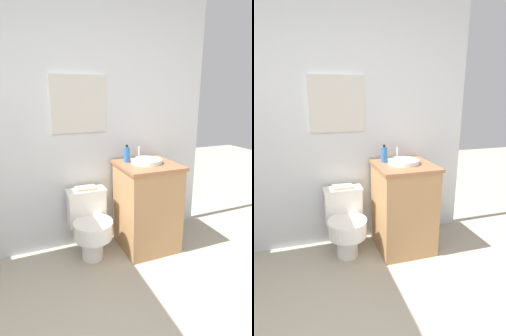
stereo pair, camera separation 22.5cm
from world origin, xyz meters
The scene contains 6 objects.
wall_back centered at (0.01, 2.19, 1.25)m, with size 3.52×0.07×2.50m.
toilet centered at (0.41, 1.91, 0.34)m, with size 0.37×0.49×0.63m.
vanity centered at (0.98, 1.86, 0.44)m, with size 0.55×0.57×0.87m.
sink centered at (0.98, 1.88, 0.89)m, with size 0.30×0.33×0.13m.
soap_bottle centered at (0.82, 1.99, 0.95)m, with size 0.06×0.06×0.17m.
book_on_tank centered at (0.41, 2.03, 0.64)m, with size 0.19×0.12×0.02m.
Camera 2 is at (0.08, -0.37, 1.50)m, focal length 28.00 mm.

